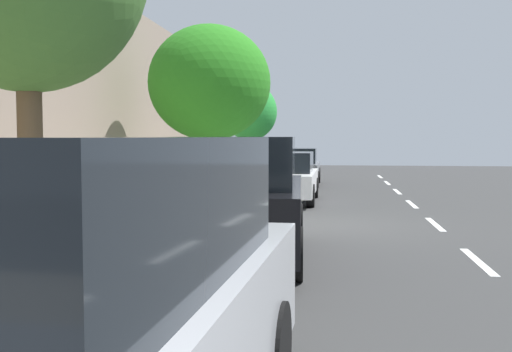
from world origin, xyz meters
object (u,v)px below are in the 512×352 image
object	(u,v)px
bicycle_at_curb	(248,206)
street_tree_near_cyclist	(250,113)
parked_sedan_grey_nearest	(297,167)
parked_suv_black_mid	(242,197)
parked_suv_silver_far	(70,317)
cyclist_with_backpack	(241,178)
pedestrian_on_phone	(227,158)
street_tree_mid_block	(209,83)
parked_sedan_white_second	(286,177)

from	to	relation	value
bicycle_at_curb	street_tree_near_cyclist	bearing A→B (deg)	-82.50
parked_sedan_grey_nearest	parked_suv_black_mid	distance (m)	15.51
parked_suv_silver_far	bicycle_at_curb	distance (m)	11.23
parked_suv_silver_far	cyclist_with_backpack	bearing A→B (deg)	-85.96
parked_suv_black_mid	pedestrian_on_phone	world-z (taller)	parked_suv_black_mid
street_tree_mid_block	pedestrian_on_phone	distance (m)	7.51
parked_suv_silver_far	parked_suv_black_mid	bearing A→B (deg)	-89.45
parked_suv_black_mid	street_tree_mid_block	size ratio (longest dim) A/B	0.95
cyclist_with_backpack	street_tree_mid_block	distance (m)	4.02
parked_sedan_white_second	pedestrian_on_phone	size ratio (longest dim) A/B	2.62
parked_sedan_white_second	pedestrian_on_phone	xyz separation A→B (m)	(2.88, -5.90, 0.36)
parked_sedan_white_second	cyclist_with_backpack	size ratio (longest dim) A/B	2.71
cyclist_with_backpack	street_tree_near_cyclist	world-z (taller)	street_tree_near_cyclist
street_tree_near_cyclist	parked_suv_black_mid	bearing A→B (deg)	97.31
parked_suv_silver_far	pedestrian_on_phone	bearing A→B (deg)	-82.31
bicycle_at_curb	parked_sedan_white_second	bearing A→B (deg)	-97.35
street_tree_mid_block	bicycle_at_curb	bearing A→B (deg)	115.66
street_tree_mid_block	parked_sedan_grey_nearest	bearing A→B (deg)	-105.04
parked_suv_black_mid	street_tree_near_cyclist	distance (m)	16.64
parked_sedan_grey_nearest	parked_sedan_white_second	distance (m)	6.59
parked_sedan_white_second	street_tree_near_cyclist	world-z (taller)	street_tree_near_cyclist
bicycle_at_curb	pedestrian_on_phone	size ratio (longest dim) A/B	1.01
parked_sedan_grey_nearest	cyclist_with_backpack	xyz separation A→B (m)	(0.74, 10.56, 0.23)
street_tree_mid_block	parked_suv_black_mid	bearing A→B (deg)	105.18
street_tree_near_cyclist	pedestrian_on_phone	xyz separation A→B (m)	(0.74, 1.57, -1.89)
bicycle_at_curb	street_tree_mid_block	world-z (taller)	street_tree_mid_block
bicycle_at_curb	street_tree_near_cyclist	world-z (taller)	street_tree_near_cyclist
parked_suv_silver_far	bicycle_at_curb	xyz separation A→B (m)	(0.60, -11.20, -0.66)
parked_suv_black_mid	street_tree_near_cyclist	bearing A→B (deg)	-82.69
parked_sedan_white_second	bicycle_at_curb	world-z (taller)	parked_sedan_white_second
cyclist_with_backpack	pedestrian_on_phone	world-z (taller)	pedestrian_on_phone
cyclist_with_backpack	parked_sedan_white_second	bearing A→B (deg)	-101.34
parked_suv_silver_far	cyclist_with_backpack	size ratio (longest dim) A/B	2.94
parked_suv_silver_far	bicycle_at_curb	bearing A→B (deg)	-86.93
cyclist_with_backpack	parked_suv_silver_far	bearing A→B (deg)	94.04
parked_suv_silver_far	street_tree_mid_block	bearing A→B (deg)	-81.48
bicycle_at_curb	cyclist_with_backpack	size ratio (longest dim) A/B	1.04
street_tree_near_cyclist	pedestrian_on_phone	bearing A→B (deg)	64.78
parked_sedan_grey_nearest	parked_suv_silver_far	size ratio (longest dim) A/B	0.92
parked_sedan_grey_nearest	parked_suv_silver_far	bearing A→B (deg)	90.21
bicycle_at_curb	street_tree_mid_block	xyz separation A→B (m)	(1.57, -3.26, 3.17)
street_tree_mid_block	parked_sedan_white_second	bearing A→B (deg)	-151.35
parked_suv_black_mid	street_tree_mid_block	bearing A→B (deg)	-74.82
street_tree_near_cyclist	parked_suv_silver_far	bearing A→B (deg)	95.36
parked_suv_silver_far	pedestrian_on_phone	xyz separation A→B (m)	(2.91, -21.53, 0.09)
parked_sedan_white_second	bicycle_at_curb	size ratio (longest dim) A/B	2.60
bicycle_at_curb	cyclist_with_backpack	xyz separation A→B (m)	(0.22, -0.46, 0.62)
parked_suv_black_mid	parked_suv_silver_far	distance (m)	6.71
parked_sedan_grey_nearest	parked_suv_black_mid	world-z (taller)	parked_suv_black_mid
bicycle_at_curb	cyclist_with_backpack	bearing A→B (deg)	-64.07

